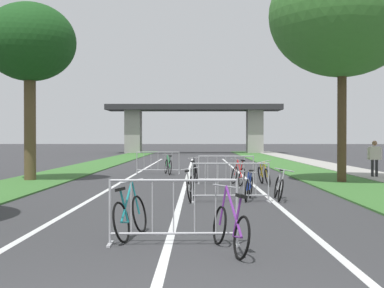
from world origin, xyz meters
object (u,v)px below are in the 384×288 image
(bicycle_yellow_7, at_px, (264,175))
(bicycle_red_8, at_px, (238,175))
(crowd_barrier_second, at_px, (231,183))
(bicycle_black_2, at_px, (195,173))
(bicycle_blue_5, at_px, (249,187))
(crowd_barrier_nearest, at_px, (174,213))
(bicycle_white_4, at_px, (191,187))
(bicycle_purple_1, at_px, (231,227))
(crowd_barrier_fourth, at_px, (158,163))
(bicycle_green_3, at_px, (168,166))
(tree_right_pine_far, at_px, (342,15))
(crowd_barrier_third, at_px, (226,170))
(tree_left_oak_mid, at_px, (30,44))
(pedestrian_with_backpack, at_px, (375,155))
(bicycle_silver_0, at_px, (279,187))
(bicycle_teal_6, at_px, (130,215))

(bicycle_yellow_7, relative_size, bicycle_red_8, 1.04)
(crowd_barrier_second, height_order, bicycle_black_2, crowd_barrier_second)
(bicycle_blue_5, bearing_deg, crowd_barrier_nearest, 85.73)
(bicycle_white_4, bearing_deg, bicycle_purple_1, -79.18)
(bicycle_purple_1, height_order, bicycle_white_4, bicycle_purple_1)
(crowd_barrier_fourth, xyz_separation_m, bicycle_green_3, (0.52, -0.46, -0.13))
(crowd_barrier_fourth, xyz_separation_m, bicycle_purple_1, (2.41, -17.29, -0.15))
(tree_right_pine_far, bearing_deg, crowd_barrier_third, -173.85)
(bicycle_black_2, xyz_separation_m, bicycle_white_4, (-0.07, -5.80, -0.02))
(tree_left_oak_mid, height_order, bicycle_white_4, tree_left_oak_mid)
(crowd_barrier_fourth, bearing_deg, bicycle_black_2, -70.34)
(crowd_barrier_second, relative_size, bicycle_red_8, 1.27)
(crowd_barrier_third, bearing_deg, crowd_barrier_second, -91.77)
(crowd_barrier_second, relative_size, pedestrian_with_backpack, 1.31)
(bicycle_black_2, bearing_deg, crowd_barrier_second, -75.72)
(crowd_barrier_nearest, distance_m, crowd_barrier_fourth, 16.86)
(bicycle_red_8, bearing_deg, bicycle_yellow_7, -7.33)
(bicycle_black_2, bearing_deg, bicycle_silver_0, -62.17)
(bicycle_purple_1, relative_size, bicycle_blue_5, 1.07)
(crowd_barrier_fourth, relative_size, bicycle_yellow_7, 1.21)
(tree_left_oak_mid, bearing_deg, bicycle_purple_1, -61.03)
(crowd_barrier_nearest, height_order, bicycle_red_8, crowd_barrier_nearest)
(crowd_barrier_fourth, height_order, bicycle_white_4, crowd_barrier_fourth)
(bicycle_silver_0, height_order, bicycle_black_2, bicycle_black_2)
(tree_left_oak_mid, distance_m, crowd_barrier_second, 11.32)
(tree_right_pine_far, relative_size, bicycle_silver_0, 5.50)
(tree_left_oak_mid, height_order, bicycle_red_8, tree_left_oak_mid)
(tree_left_oak_mid, xyz_separation_m, bicycle_yellow_7, (9.07, -1.65, -5.09))
(bicycle_green_3, distance_m, bicycle_teal_6, 15.75)
(bicycle_yellow_7, bearing_deg, bicycle_blue_5, 71.96)
(bicycle_yellow_7, bearing_deg, crowd_barrier_third, -22.50)
(crowd_barrier_third, height_order, bicycle_red_8, crowd_barrier_third)
(crowd_barrier_second, xyz_separation_m, bicycle_teal_6, (-2.03, -5.01, -0.13))
(bicycle_silver_0, distance_m, bicycle_purple_1, 6.87)
(bicycle_purple_1, xyz_separation_m, bicycle_blue_5, (0.92, 6.64, -0.02))
(bicycle_black_2, distance_m, bicycle_white_4, 5.80)
(bicycle_white_4, height_order, bicycle_yellow_7, bicycle_yellow_7)
(tree_right_pine_far, relative_size, crowd_barrier_third, 4.15)
(bicycle_teal_6, bearing_deg, tree_right_pine_far, 70.53)
(crowd_barrier_second, relative_size, bicycle_teal_6, 1.29)
(crowd_barrier_nearest, distance_m, crowd_barrier_second, 5.74)
(bicycle_black_2, distance_m, pedestrian_with_backpack, 7.95)
(bicycle_red_8, bearing_deg, bicycle_blue_5, -101.75)
(bicycle_purple_1, xyz_separation_m, bicycle_black_2, (-0.62, 12.29, 0.01))
(tree_left_oak_mid, xyz_separation_m, bicycle_red_8, (8.14, -1.71, -5.07))
(bicycle_blue_5, distance_m, bicycle_yellow_7, 4.76)
(crowd_barrier_second, bearing_deg, crowd_barrier_fourth, 103.99)
(pedestrian_with_backpack, bearing_deg, bicycle_red_8, 37.93)
(bicycle_silver_0, xyz_separation_m, bicycle_teal_6, (-3.39, -5.56, 0.03))
(bicycle_blue_5, relative_size, pedestrian_with_backpack, 0.99)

